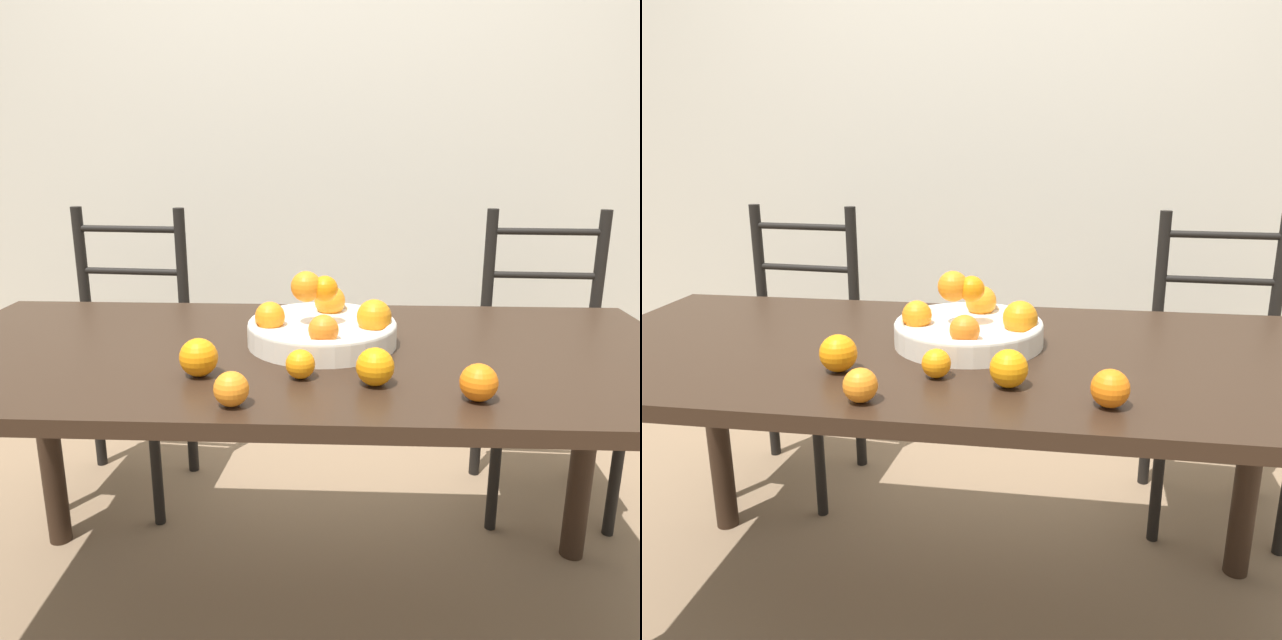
{
  "view_description": "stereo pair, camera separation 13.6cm",
  "coord_description": "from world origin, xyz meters",
  "views": [
    {
      "loc": [
        0.11,
        -1.38,
        1.23
      ],
      "look_at": [
        0.05,
        -0.07,
        0.86
      ],
      "focal_mm": 35.0,
      "sensor_mm": 36.0,
      "label": 1
    },
    {
      "loc": [
        0.24,
        -1.36,
        1.23
      ],
      "look_at": [
        0.05,
        -0.07,
        0.86
      ],
      "focal_mm": 35.0,
      "sensor_mm": 36.0,
      "label": 2
    }
  ],
  "objects": [
    {
      "name": "ground_plane",
      "position": [
        0.0,
        0.0,
        0.0
      ],
      "size": [
        12.0,
        12.0,
        0.0
      ],
      "primitive_type": "plane",
      "color": "#7F664C"
    },
    {
      "name": "wall_back",
      "position": [
        0.0,
        1.42,
        1.3
      ],
      "size": [
        8.0,
        0.06,
        2.6
      ],
      "color": "beige",
      "rests_on": "ground_plane"
    },
    {
      "name": "dining_table",
      "position": [
        0.0,
        0.0,
        0.67
      ],
      "size": [
        1.79,
        0.83,
        0.78
      ],
      "color": "black",
      "rests_on": "ground_plane"
    },
    {
      "name": "fruit_bowl",
      "position": [
        0.05,
        0.04,
        0.82
      ],
      "size": [
        0.35,
        0.35,
        0.18
      ],
      "color": "silver",
      "rests_on": "dining_table"
    },
    {
      "name": "orange_loose_0",
      "position": [
        0.35,
        -0.29,
        0.81
      ],
      "size": [
        0.07,
        0.07,
        0.07
      ],
      "color": "orange",
      "rests_on": "dining_table"
    },
    {
      "name": "orange_loose_1",
      "position": [
        0.16,
        -0.22,
        0.81
      ],
      "size": [
        0.08,
        0.08,
        0.08
      ],
      "color": "orange",
      "rests_on": "dining_table"
    },
    {
      "name": "orange_loose_2",
      "position": [
        0.01,
        -0.19,
        0.81
      ],
      "size": [
        0.06,
        0.06,
        0.06
      ],
      "color": "orange",
      "rests_on": "dining_table"
    },
    {
      "name": "orange_loose_3",
      "position": [
        -0.2,
        -0.19,
        0.82
      ],
      "size": [
        0.08,
        0.08,
        0.08
      ],
      "color": "orange",
      "rests_on": "dining_table"
    },
    {
      "name": "orange_loose_4",
      "position": [
        -0.1,
        -0.34,
        0.81
      ],
      "size": [
        0.07,
        0.07,
        0.07
      ],
      "color": "orange",
      "rests_on": "dining_table"
    },
    {
      "name": "chair_left",
      "position": [
        -0.69,
        0.68,
        0.48
      ],
      "size": [
        0.45,
        0.43,
        1.02
      ],
      "rotation": [
        0.0,
        0.0,
        -0.08
      ],
      "color": "black",
      "rests_on": "ground_plane"
    },
    {
      "name": "chair_right",
      "position": [
        0.79,
        0.68,
        0.48
      ],
      "size": [
        0.44,
        0.42,
        1.02
      ],
      "rotation": [
        0.0,
        0.0,
        -0.04
      ],
      "color": "black",
      "rests_on": "ground_plane"
    }
  ]
}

